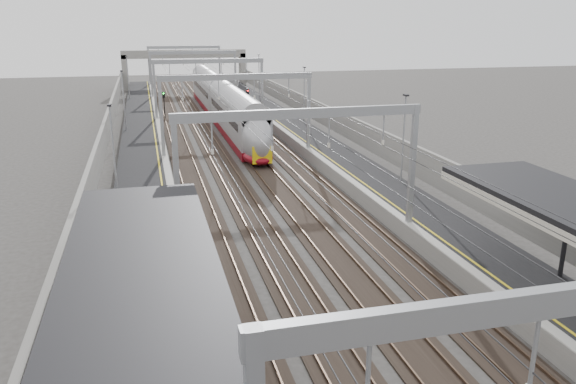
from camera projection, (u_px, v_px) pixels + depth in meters
platform_left at (143, 155)px, 49.48m from camera, size 4.00×120.00×1.00m
platform_right at (317, 145)px, 53.27m from camera, size 4.00×120.00×1.00m
tracks at (233, 155)px, 51.51m from camera, size 11.40×140.00×0.20m
overhead_line at (221, 80)px, 55.86m from camera, size 13.00×140.00×6.60m
overbridge at (185, 59)px, 100.95m from camera, size 22.00×2.20×6.90m
wall_left at (104, 144)px, 48.40m from camera, size 0.30×120.00×3.20m
wall_right at (349, 132)px, 53.71m from camera, size 0.30×120.00×3.20m
train at (224, 107)px, 66.40m from camera, size 2.63×47.86×4.16m
signal_green at (164, 100)px, 69.58m from camera, size 0.32×0.32×3.48m
signal_red_near at (236, 102)px, 67.83m from camera, size 0.32×0.32×3.48m
signal_red_far at (248, 97)px, 72.32m from camera, size 0.32×0.32×3.48m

